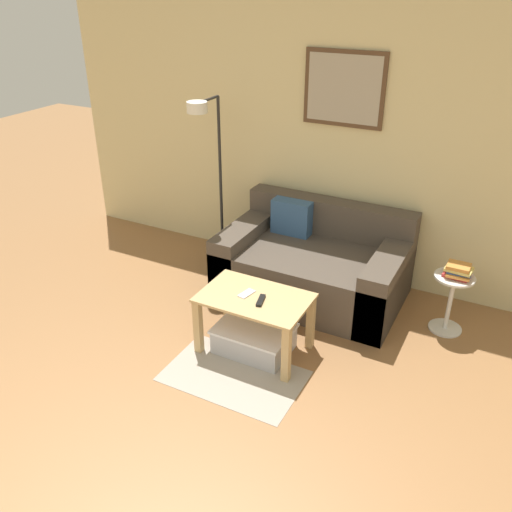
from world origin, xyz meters
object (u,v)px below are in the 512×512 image
at_px(book_stack, 458,271).
at_px(remote_control, 261,300).
at_px(floor_lamp, 210,166).
at_px(side_table, 451,298).
at_px(cell_phone, 247,293).
at_px(couch, 314,265).
at_px(coffee_table, 255,309).
at_px(storage_bin, 254,338).

distance_m(book_stack, remote_control, 1.56).
distance_m(floor_lamp, side_table, 2.33).
bearing_deg(cell_phone, book_stack, 46.75).
bearing_deg(side_table, couch, 178.74).
bearing_deg(side_table, remote_control, -140.19).
bearing_deg(couch, floor_lamp, -178.40).
height_order(coffee_table, floor_lamp, floor_lamp).
relative_size(couch, side_table, 3.15).
bearing_deg(storage_bin, side_table, 37.44).
height_order(couch, floor_lamp, floor_lamp).
bearing_deg(couch, side_table, -1.26).
bearing_deg(book_stack, remote_control, -140.52).
bearing_deg(remote_control, side_table, 26.16).
xyz_separation_m(coffee_table, storage_bin, (0.00, -0.01, -0.26)).
height_order(storage_bin, book_stack, book_stack).
relative_size(couch, book_stack, 7.19).
distance_m(coffee_table, remote_control, 0.14).
relative_size(storage_bin, book_stack, 2.63).
bearing_deg(side_table, book_stack, 8.30).
bearing_deg(side_table, coffee_table, -142.92).
height_order(floor_lamp, side_table, floor_lamp).
xyz_separation_m(couch, storage_bin, (-0.08, -0.99, -0.18)).
xyz_separation_m(coffee_table, floor_lamp, (-0.95, 0.95, 0.68)).
relative_size(couch, remote_control, 10.43).
height_order(coffee_table, side_table, side_table).
bearing_deg(couch, book_stack, -1.12).
xyz_separation_m(coffee_table, side_table, (1.26, 0.95, -0.07)).
bearing_deg(floor_lamp, cell_phone, -47.08).
bearing_deg(floor_lamp, coffee_table, -45.04).
relative_size(floor_lamp, side_table, 3.32).
height_order(couch, side_table, couch).
bearing_deg(side_table, cell_phone, -144.57).
bearing_deg(remote_control, couch, 75.83).
relative_size(floor_lamp, remote_control, 10.99).
xyz_separation_m(book_stack, remote_control, (-1.21, -0.99, -0.06)).
distance_m(storage_bin, cell_phone, 0.38).
xyz_separation_m(coffee_table, cell_phone, (-0.07, 0.01, 0.11)).
bearing_deg(cell_phone, floor_lamp, 144.51).
bearing_deg(storage_bin, book_stack, 37.15).
bearing_deg(storage_bin, couch, 85.42).
xyz_separation_m(storage_bin, book_stack, (1.28, 0.97, 0.44)).
relative_size(couch, floor_lamp, 0.95).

